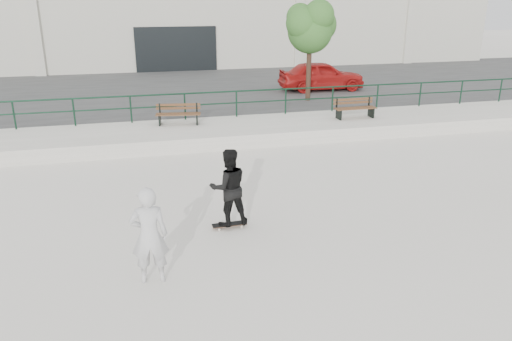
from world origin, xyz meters
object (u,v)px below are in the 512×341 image
object	(u,v)px
bench_left	(178,114)
standing_skater	(229,187)
skateboard	(229,224)
bench_right	(355,108)
tree	(311,25)
seated_skater	(149,236)
red_car	(321,76)

from	to	relation	value
bench_left	standing_skater	size ratio (longest dim) A/B	0.95
skateboard	bench_right	bearing A→B (deg)	46.76
tree	skateboard	distance (m)	13.06
seated_skater	tree	bearing A→B (deg)	-116.79
tree	seated_skater	xyz separation A→B (m)	(-7.68, -12.91, -2.84)
bench_right	tree	distance (m)	4.76
standing_skater	seated_skater	bearing A→B (deg)	41.96
tree	red_car	bearing A→B (deg)	56.84
bench_right	standing_skater	xyz separation A→B (m)	(-6.40, -7.32, 0.11)
standing_skater	red_car	bearing A→B (deg)	-122.45
tree	bench_right	bearing A→B (deg)	-81.85
bench_left	tree	world-z (taller)	tree
tree	red_car	xyz separation A→B (m)	(1.49, 2.28, -2.54)
skateboard	seated_skater	bearing A→B (deg)	-136.52
bench_left	tree	bearing A→B (deg)	35.39
bench_right	seated_skater	size ratio (longest dim) A/B	0.89
skateboard	tree	bearing A→B (deg)	60.00
red_car	bench_left	bearing A→B (deg)	127.58
seated_skater	skateboard	bearing A→B (deg)	-130.50
bench_left	red_car	world-z (taller)	red_car
tree	seated_skater	size ratio (longest dim) A/B	2.35
skateboard	seated_skater	xyz separation A→B (m)	(-1.82, -1.85, 0.85)
red_car	standing_skater	world-z (taller)	red_car
bench_left	seated_skater	size ratio (longest dim) A/B	0.91
bench_left	skateboard	size ratio (longest dim) A/B	2.13
red_car	standing_skater	distance (m)	15.24
bench_right	standing_skater	distance (m)	9.73
bench_left	seated_skater	distance (m)	9.96
standing_skater	tree	bearing A→B (deg)	-121.52
bench_right	skateboard	distance (m)	9.76
bench_right	red_car	xyz separation A→B (m)	(0.95, 6.02, 0.35)
bench_left	red_car	xyz separation A→B (m)	(7.66, 5.35, 0.35)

